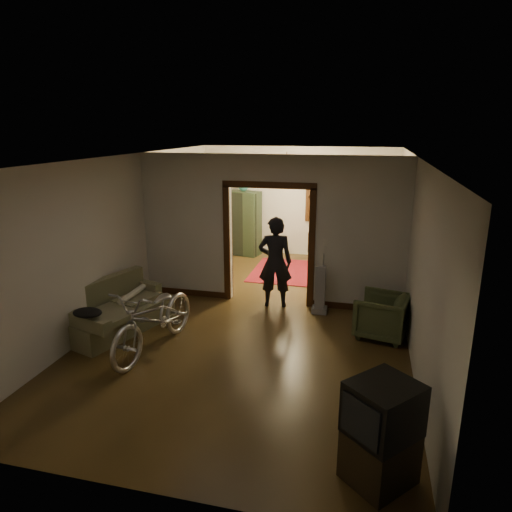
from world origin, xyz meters
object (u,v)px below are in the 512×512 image
(sofa, at_px, (118,306))
(bicycle, at_px, (155,318))
(armchair, at_px, (381,316))
(desk, at_px, (330,247))
(person, at_px, (275,262))
(locker, at_px, (244,223))

(sofa, xyz_separation_m, bicycle, (0.92, -0.53, 0.11))
(armchair, height_order, desk, desk)
(sofa, height_order, desk, sofa)
(bicycle, distance_m, desk, 5.72)
(bicycle, relative_size, person, 1.17)
(armchair, xyz_separation_m, person, (-1.92, 0.89, 0.50))
(sofa, bearing_deg, person, 53.81)
(bicycle, distance_m, person, 2.61)
(person, bearing_deg, locker, -75.30)
(bicycle, bearing_deg, sofa, 157.91)
(locker, bearing_deg, desk, 6.34)
(desk, bearing_deg, locker, 156.39)
(bicycle, xyz_separation_m, locker, (-0.13, 5.54, 0.31))
(armchair, bearing_deg, sofa, -66.17)
(armchair, xyz_separation_m, desk, (-1.15, 3.99, 0.04))
(person, bearing_deg, desk, -113.62)
(armchair, distance_m, locker, 5.48)
(person, xyz_separation_m, desk, (0.78, 3.10, -0.47))
(bicycle, distance_m, armchair, 3.56)
(sofa, xyz_separation_m, armchair, (4.23, 0.77, -0.07))
(bicycle, xyz_separation_m, person, (1.39, 2.19, 0.33))
(locker, bearing_deg, person, -53.11)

